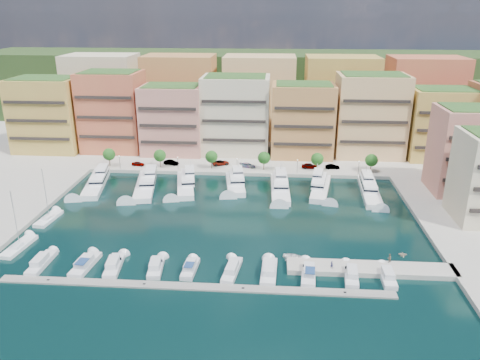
{
  "coord_description": "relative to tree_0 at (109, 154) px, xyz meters",
  "views": [
    {
      "loc": [
        10.78,
        -101.53,
        47.37
      ],
      "look_at": [
        2.45,
        10.29,
        6.0
      ],
      "focal_mm": 35.0,
      "sensor_mm": 36.0,
      "label": 1
    }
  ],
  "objects": [
    {
      "name": "cruiser_6",
      "position": [
        50.53,
        -58.1,
        -4.2
      ],
      "size": [
        3.18,
        9.3,
        2.55
      ],
      "color": "silver",
      "rests_on": "ground"
    },
    {
      "name": "car_2",
      "position": [
        34.42,
        3.51,
        -3.0
      ],
      "size": [
        5.86,
        4.28,
        1.48
      ],
      "primitive_type": "imported",
      "rotation": [
        0.0,
        0.0,
        1.96
      ],
      "color": "gray",
      "rests_on": "north_quay"
    },
    {
      "name": "lamppost_4",
      "position": [
        76.0,
        -2.3,
        -0.92
      ],
      "size": [
        0.3,
        0.3,
        4.2
      ],
      "color": "black",
      "rests_on": "north_quay"
    },
    {
      "name": "tender_0",
      "position": [
        55.32,
        -51.79,
        -4.31
      ],
      "size": [
        4.63,
        3.66,
        0.86
      ],
      "primitive_type": "imported",
      "rotation": [
        0.0,
        0.0,
        1.4
      ],
      "color": "silver",
      "rests_on": "ground"
    },
    {
      "name": "apartment_3",
      "position": [
        38.0,
        18.49,
        9.07
      ],
      "size": [
        22.0,
        16.5,
        25.8
      ],
      "color": "beige",
      "rests_on": "north_quay"
    },
    {
      "name": "cruiser_2",
      "position": [
        20.6,
        -58.09,
        -4.2
      ],
      "size": [
        3.53,
        8.86,
        2.55
      ],
      "color": "silver",
      "rests_on": "ground"
    },
    {
      "name": "person_0",
      "position": [
        62.33,
        -56.71,
        -2.96
      ],
      "size": [
        0.68,
        0.64,
        1.56
      ],
      "primitive_type": "imported",
      "rotation": [
        0.0,
        0.0,
        2.51
      ],
      "color": "#27264D",
      "rests_on": "finger_pier"
    },
    {
      "name": "tree_2",
      "position": [
        32.0,
        0.0,
        0.0
      ],
      "size": [
        3.8,
        3.8,
        5.65
      ],
      "color": "#473323",
      "rests_on": "north_quay"
    },
    {
      "name": "cruiser_0",
      "position": [
        6.07,
        -58.1,
        -4.2
      ],
      "size": [
        2.49,
        9.2,
        2.55
      ],
      "color": "silver",
      "rests_on": "ground"
    },
    {
      "name": "lamppost_1",
      "position": [
        22.0,
        -2.3,
        -0.92
      ],
      "size": [
        0.3,
        0.3,
        4.2
      ],
      "color": "black",
      "rests_on": "north_quay"
    },
    {
      "name": "cruiser_5",
      "position": [
        43.5,
        -58.1,
        -4.2
      ],
      "size": [
        3.54,
        9.27,
        2.55
      ],
      "color": "silver",
      "rests_on": "ground"
    },
    {
      "name": "sailboat_1",
      "position": [
        -2.03,
        -37.97,
        -4.43
      ],
      "size": [
        3.58,
        9.12,
        13.2
      ],
      "color": "white",
      "rests_on": "ground"
    },
    {
      "name": "car_5",
      "position": [
        68.96,
        2.26,
        -3.04
      ],
      "size": [
        4.35,
        1.66,
        1.42
      ],
      "primitive_type": "imported",
      "rotation": [
        0.0,
        0.0,
        1.61
      ],
      "color": "gray",
      "rests_on": "north_quay"
    },
    {
      "name": "apartment_5",
      "position": [
        82.0,
        18.49,
        9.57
      ],
      "size": [
        22.0,
        16.5,
        26.8
      ],
      "color": "tan",
      "rests_on": "north_quay"
    },
    {
      "name": "person_1",
      "position": [
        73.69,
        -53.5,
        -2.85
      ],
      "size": [
        1.09,
        1.02,
        1.78
      ],
      "primitive_type": "imported",
      "rotation": [
        0.0,
        0.0,
        3.66
      ],
      "color": "brown",
      "rests_on": "finger_pier"
    },
    {
      "name": "lamppost_0",
      "position": [
        4.0,
        -2.3,
        -0.92
      ],
      "size": [
        0.3,
        0.3,
        4.2
      ],
      "color": "black",
      "rests_on": "north_quay"
    },
    {
      "name": "cruiser_7",
      "position": [
        57.96,
        -58.12,
        -4.17
      ],
      "size": [
        3.23,
        9.11,
        2.66
      ],
      "color": "silver",
      "rests_on": "ground"
    },
    {
      "name": "apartment_1",
      "position": [
        -4.0,
        18.49,
        9.57
      ],
      "size": [
        20.0,
        16.5,
        26.8
      ],
      "color": "#BC673E",
      "rests_on": "north_quay"
    },
    {
      "name": "yacht_2",
      "position": [
        26.42,
        -13.52,
        -3.53
      ],
      "size": [
        8.11,
        20.15,
        7.3
      ],
      "color": "white",
      "rests_on": "ground"
    },
    {
      "name": "backblock_2",
      "position": [
        45.0,
        40.5,
        11.26
      ],
      "size": [
        26.0,
        18.0,
        30.0
      ],
      "primitive_type": "cube",
      "color": "tan",
      "rests_on": "north_quay"
    },
    {
      "name": "yacht_4",
      "position": [
        52.88,
        -14.44,
        -3.65
      ],
      "size": [
        5.41,
        21.71,
        7.3
      ],
      "color": "white",
      "rests_on": "ground"
    },
    {
      "name": "apartment_6",
      "position": [
        104.0,
        16.49,
        7.57
      ],
      "size": [
        20.0,
        15.5,
        22.8
      ],
      "color": "gold",
      "rests_on": "north_quay"
    },
    {
      "name": "yacht_0",
      "position": [
        1.13,
        -14.42,
        -3.53
      ],
      "size": [
        8.39,
        22.12,
        7.3
      ],
      "color": "white",
      "rests_on": "ground"
    },
    {
      "name": "south_pontoon",
      "position": [
        37.0,
        -63.5,
        -4.74
      ],
      "size": [
        72.0,
        2.2,
        0.35
      ],
      "primitive_type": "cube",
      "color": "gray",
      "rests_on": "ground"
    },
    {
      "name": "cruiser_9",
      "position": [
        72.43,
        -58.09,
        -4.2
      ],
      "size": [
        2.47,
        7.96,
        2.55
      ],
      "color": "silver",
      "rests_on": "ground"
    },
    {
      "name": "car_4",
      "position": [
        61.98,
        2.31,
        -2.92
      ],
      "size": [
        4.82,
        1.98,
        1.64
      ],
      "primitive_type": "imported",
      "rotation": [
        0.0,
        0.0,
        1.58
      ],
      "color": "gray",
      "rests_on": "north_quay"
    },
    {
      "name": "yacht_1",
      "position": [
        15.42,
        -14.89,
        -3.65
      ],
      "size": [
        8.77,
        23.06,
        7.3
      ],
      "color": "white",
      "rests_on": "ground"
    },
    {
      "name": "hillside",
      "position": [
        40.0,
        76.5,
        -4.74
      ],
      "size": [
        240.0,
        40.0,
        58.0
      ],
      "primitive_type": "cube",
      "color": "#1F3214",
      "rests_on": "ground"
    },
    {
      "name": "yacht_6",
      "position": [
        77.0,
        -14.52,
        -3.53
      ],
      "size": [
        5.51,
        22.09,
        7.3
      ],
      "color": "white",
      "rests_on": "ground"
    },
    {
      "name": "lamppost_2",
      "position": [
        40.0,
        -2.3,
        -0.92
      ],
      "size": [
        0.3,
        0.3,
        4.2
      ],
      "color": "black",
      "rests_on": "north_quay"
    },
    {
      "name": "car_0",
      "position": [
        8.73,
        0.78,
        -3.07
      ],
      "size": [
        4.13,
        2.02,
        1.36
      ],
      "primitive_type": "imported",
      "rotation": [
        0.0,
        0.0,
        1.46
      ],
      "color": "gray",
      "rests_on": "north_quay"
    },
    {
      "name": "tree_5",
      "position": [
        80.0,
        0.0,
        0.0
      ],
      "size": [
        3.8,
        3.8,
        5.65
      ],
      "color": "#473323",
      "rests_on": "north_quay"
    },
    {
      "name": "cruiser_4",
      "position": [
        35.48,
        -58.1,
        -4.17
      ],
      "size": [
        2.74,
        7.4,
        2.66
      ],
      "color": "silver",
      "rests_on": "ground"
    },
    {
      "name": "tree_0",
      "position": [
        0.0,
        0.0,
        0.0
      ],
      "size": [
        3.8,
        3.8,
        5.65
      ],
      "color": "#473323",
      "rests_on": "north_quay"
    },
    {
      "name": "tree_1",
      "position": [
        16.0,
        0.0,
        0.0
      ],
      "size": [
        3.8,
        3.8,
        5.65
      ],
      "color": "#473323",
      "rests_on": "north_quay"
    },
    {
      "name": "apartment_0",
      "position": [
        -26.0,
        16.49,
        8.57
      ],
      "size": [
        22.0,
        16.5,
        24.8
      ],
      "color": "gold",
      "rests_on": "north_quay"
    },
    {
      "name": "tree_4",
      "position": [
        64.0,
        0.0,
        0.0
      ],
      "size": [
        3.8,
        3.8,
        5.65
      ],
      "color": "#473323",
      "rests_on": "north_quay"
    },
    {
      "name": "apartment_4",
      "position": [
        60.0,
        16.49,
        8.07
      ],
      "size": [
        20.0,
        15.5,
        23.8
      ],
      "color": "#B37B43",
      "rests_on": "north_quay"
    },
    {
      "name": "apartment_2",
      "position": [
        17.0,
        16.49,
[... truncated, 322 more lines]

